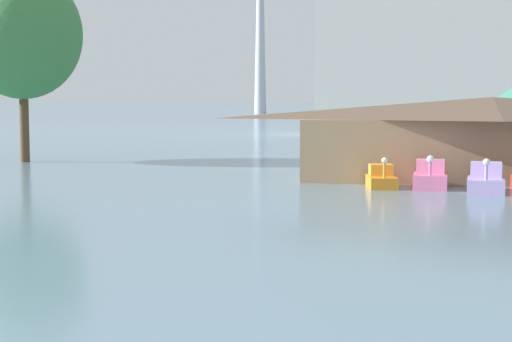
{
  "coord_description": "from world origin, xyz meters",
  "views": [
    {
      "loc": [
        3.15,
        -9.56,
        4.35
      ],
      "look_at": [
        -1.69,
        20.28,
        1.65
      ],
      "focal_mm": 56.34,
      "sensor_mm": 36.0,
      "label": 1
    }
  ],
  "objects": [
    {
      "name": "pedal_boat_pink",
      "position": [
        5.33,
        30.48,
        0.56
      ],
      "size": [
        1.76,
        2.69,
        1.7
      ],
      "rotation": [
        0.0,
        0.0,
        -1.63
      ],
      "color": "pink",
      "rests_on": "ground"
    },
    {
      "name": "boathouse",
      "position": [
        8.72,
        34.62,
        2.34
      ],
      "size": [
        21.54,
        6.32,
        4.49
      ],
      "color": "#9E7F5B",
      "rests_on": "ground"
    },
    {
      "name": "shoreline_tree_tall_left",
      "position": [
        -21.72,
        43.03,
        8.82
      ],
      "size": [
        8.23,
        8.23,
        13.3
      ],
      "color": "brown",
      "rests_on": "ground"
    },
    {
      "name": "pedal_boat_lavender",
      "position": [
        7.83,
        29.26,
        0.55
      ],
      "size": [
        2.01,
        3.16,
        1.68
      ],
      "rotation": [
        0.0,
        0.0,
        -1.69
      ],
      "color": "#B299D8",
      "rests_on": "ground"
    },
    {
      "name": "background_building_block",
      "position": [
        14.39,
        91.22,
        10.92
      ],
      "size": [
        39.77,
        14.85,
        21.8
      ],
      "color": "silver",
      "rests_on": "ground"
    },
    {
      "name": "pedal_boat_orange",
      "position": [
        2.96,
        30.45,
        0.46
      ],
      "size": [
        1.63,
        2.66,
        1.58
      ],
      "rotation": [
        0.0,
        0.0,
        -1.44
      ],
      "color": "orange",
      "rests_on": "ground"
    }
  ]
}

